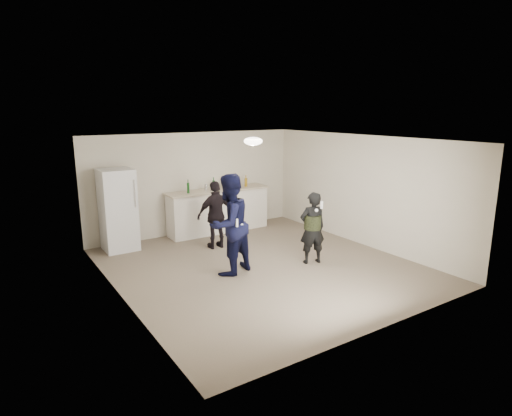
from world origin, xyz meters
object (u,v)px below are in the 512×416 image
shaker (206,187)px  fridge (118,210)px  man (229,225)px  woman (312,228)px  counter (218,211)px  spectator (216,215)px

shaker → fridge: bearing=-178.1°
man → shaker: bearing=-126.2°
woman → counter: bearing=-64.5°
counter → woman: bearing=-80.9°
man → woman: bearing=147.4°
shaker → man: 2.77m
spectator → fridge: bearing=-25.7°
woman → spectator: (-1.15, 1.91, 0.03)m
woman → man: bearing=2.2°
man → spectator: 1.59m
counter → man: bearing=-114.1°
fridge → spectator: fridge is taller
man → woman: man is taller
spectator → counter: bearing=-115.8°
man → counter: bearing=-132.6°
spectator → man: bearing=75.1°
woman → spectator: size_ratio=0.96×
counter → fridge: size_ratio=1.44×
counter → spectator: size_ratio=1.71×
shaker → spectator: (-0.32, -1.14, -0.42)m
counter → fridge: (-2.52, -0.07, 0.38)m
fridge → man: 2.89m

